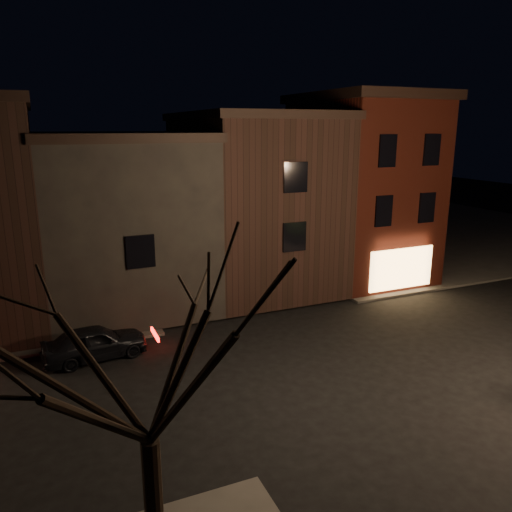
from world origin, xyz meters
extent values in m
plane|color=black|center=(0.00, 0.00, 0.00)|extent=(120.00, 120.00, 0.00)
cube|color=#2D2B28|center=(20.00, 20.00, 0.06)|extent=(30.00, 30.00, 0.12)
cube|color=#3E120B|center=(8.00, 9.50, 5.12)|extent=(6.00, 8.00, 10.00)
cube|color=black|center=(8.00, 9.50, 10.37)|extent=(6.50, 8.50, 0.50)
cube|color=#EBB669|center=(8.00, 5.45, 1.42)|extent=(4.00, 0.12, 2.20)
cube|color=black|center=(1.50, 10.50, 4.62)|extent=(7.00, 10.00, 9.00)
cube|color=black|center=(1.50, 10.50, 9.32)|extent=(7.30, 10.30, 0.40)
cube|color=black|center=(-5.75, 10.50, 4.12)|extent=(7.50, 10.00, 8.00)
cube|color=black|center=(-5.75, 10.50, 8.32)|extent=(7.80, 10.30, 0.40)
imported|color=black|center=(-7.98, 3.89, 0.67)|extent=(4.07, 2.00, 1.34)
camera|label=1|loc=(-9.38, -14.97, 8.74)|focal=35.00mm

